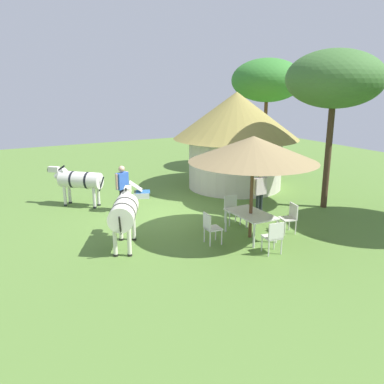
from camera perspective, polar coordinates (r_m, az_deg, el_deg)
ground_plane at (r=14.00m, az=-3.77°, el=-3.15°), size 36.00×36.00×0.00m
thatched_hut at (r=17.29m, az=6.19°, el=8.16°), size 5.29×5.29×4.04m
shade_umbrella at (r=11.41m, az=8.65°, el=6.02°), size 3.65×3.65×2.98m
patio_dining_table at (r=11.88m, az=8.28°, el=-3.32°), size 1.54×0.91×0.74m
patio_chair_east_end at (r=10.86m, az=11.48°, el=-6.05°), size 0.48×0.50×0.90m
patio_chair_near_hut at (r=12.50m, az=13.69°, el=-3.33°), size 0.52×0.50×0.90m
patio_chair_near_lawn at (r=13.03m, az=5.64°, el=-2.21°), size 0.49×0.50×0.90m
patio_chair_west_end at (r=11.32m, az=2.61°, el=-4.86°), size 0.48×0.46×0.90m
guest_beside_umbrella at (r=13.63m, az=9.56°, el=0.36°), size 0.22×0.57×1.59m
standing_watcher at (r=14.25m, az=-9.82°, el=1.09°), size 0.37×0.54×1.64m
striped_lounge_chair at (r=16.09m, az=-7.35°, el=0.15°), size 0.79×0.94×0.65m
zebra_nearest_camera at (r=15.28m, az=-15.65°, el=1.59°), size 1.67×1.77×1.50m
zebra_by_umbrella at (r=11.09m, az=-9.56°, el=-2.81°), size 1.97×1.26×1.55m
acacia_tree_behind_hut at (r=14.93m, az=19.50°, el=14.75°), size 3.29×3.29×5.51m
acacia_tree_far_lawn at (r=21.36m, az=10.58°, el=15.23°), size 3.60×3.60×5.59m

